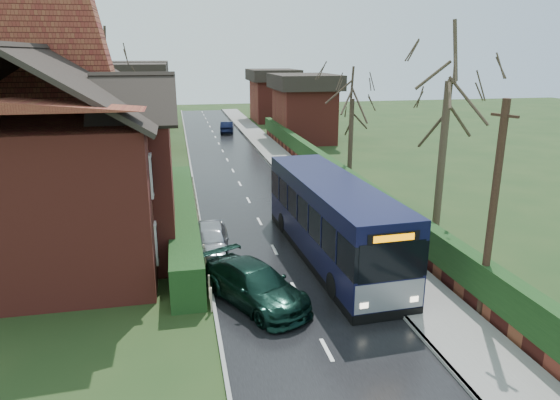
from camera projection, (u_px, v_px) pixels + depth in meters
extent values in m
plane|color=#2E3F1B|center=(284.00, 268.00, 20.35)|extent=(140.00, 140.00, 0.00)
cube|color=black|center=(248.00, 200.00, 29.73)|extent=(6.00, 100.00, 0.02)
cube|color=slate|center=(317.00, 195.00, 30.55)|extent=(2.50, 100.00, 0.14)
cube|color=gray|center=(298.00, 196.00, 30.32)|extent=(0.12, 100.00, 0.14)
cube|color=gray|center=(197.00, 203.00, 29.13)|extent=(0.12, 100.00, 0.10)
cube|color=black|center=(183.00, 218.00, 24.05)|extent=(1.20, 16.00, 1.60)
cube|color=maroon|center=(341.00, 190.00, 30.79)|extent=(0.30, 50.00, 0.60)
cube|color=black|center=(342.00, 176.00, 30.54)|extent=(0.60, 50.00, 1.20)
cube|color=maroon|center=(65.00, 179.00, 22.43)|extent=(8.00, 14.00, 6.00)
cube|color=maroon|center=(142.00, 192.00, 20.30)|extent=(2.50, 4.00, 6.00)
cube|color=brown|center=(88.00, 37.00, 24.64)|extent=(0.90, 1.40, 2.20)
cube|color=silver|center=(157.00, 240.00, 18.92)|extent=(0.08, 1.20, 1.60)
cube|color=black|center=(157.00, 240.00, 18.93)|extent=(0.03, 0.95, 1.35)
cube|color=silver|center=(152.00, 174.00, 18.19)|extent=(0.08, 1.20, 1.60)
cube|color=black|center=(152.00, 174.00, 18.20)|extent=(0.03, 0.95, 1.35)
cube|color=silver|center=(159.00, 210.00, 22.68)|extent=(0.08, 1.20, 1.60)
cube|color=black|center=(160.00, 210.00, 22.69)|extent=(0.03, 0.95, 1.35)
cube|color=silver|center=(155.00, 153.00, 21.95)|extent=(0.08, 1.20, 1.60)
cube|color=black|center=(156.00, 153.00, 21.95)|extent=(0.03, 0.95, 1.35)
cube|color=silver|center=(161.00, 187.00, 26.44)|extent=(0.08, 1.20, 1.60)
cube|color=black|center=(161.00, 187.00, 26.44)|extent=(0.03, 0.95, 1.35)
cube|color=silver|center=(158.00, 139.00, 25.70)|extent=(0.08, 1.20, 1.60)
cube|color=black|center=(158.00, 139.00, 25.71)|extent=(0.03, 0.95, 1.35)
cube|color=silver|center=(162.00, 176.00, 28.79)|extent=(0.08, 1.20, 1.60)
cube|color=black|center=(162.00, 176.00, 28.79)|extent=(0.03, 0.95, 1.35)
cube|color=silver|center=(159.00, 132.00, 28.05)|extent=(0.08, 1.20, 1.60)
cube|color=black|center=(159.00, 132.00, 28.06)|extent=(0.03, 0.95, 1.35)
cube|color=black|center=(331.00, 237.00, 21.19)|extent=(3.01, 11.20, 1.15)
cube|color=black|center=(332.00, 210.00, 20.86)|extent=(3.03, 11.20, 1.21)
cube|color=black|center=(332.00, 189.00, 20.60)|extent=(3.01, 11.20, 0.67)
cube|color=black|center=(330.00, 253.00, 21.41)|extent=(3.01, 11.20, 0.35)
cube|color=gray|center=(389.00, 296.00, 16.09)|extent=(2.42, 0.23, 1.01)
cube|color=black|center=(392.00, 262.00, 15.72)|extent=(2.27, 0.18, 1.31)
cube|color=black|center=(393.00, 238.00, 15.49)|extent=(1.77, 0.16, 0.35)
cube|color=#FF8C00|center=(394.00, 238.00, 15.45)|extent=(1.39, 0.10, 0.22)
cube|color=black|center=(388.00, 315.00, 16.27)|extent=(2.48, 0.25, 0.30)
cube|color=#FFF2CC|center=(364.00, 306.00, 15.88)|extent=(0.28, 0.06, 0.18)
cube|color=#FFF2CC|center=(414.00, 299.00, 16.30)|extent=(0.28, 0.06, 0.18)
cylinder|color=black|center=(334.00, 286.00, 17.75)|extent=(0.33, 0.98, 0.97)
cylinder|color=black|center=(393.00, 279.00, 18.29)|extent=(0.33, 0.98, 0.97)
cylinder|color=black|center=(284.00, 223.00, 24.35)|extent=(0.33, 0.98, 0.97)
cylinder|color=black|center=(328.00, 219.00, 24.89)|extent=(0.33, 0.98, 0.97)
imported|color=#B6B5BA|center=(210.00, 240.00, 21.59)|extent=(1.86, 4.01, 1.33)
imported|color=black|center=(255.00, 285.00, 17.33)|extent=(3.86, 5.12, 1.38)
imported|color=black|center=(227.00, 127.00, 54.92)|extent=(1.86, 4.00, 1.27)
cylinder|color=slate|center=(347.00, 206.00, 23.56)|extent=(0.09, 0.09, 2.99)
cube|color=silver|center=(348.00, 180.00, 23.20)|extent=(0.22, 0.44, 0.34)
cube|color=silver|center=(348.00, 189.00, 23.32)|extent=(0.19, 0.40, 0.30)
cylinder|color=black|center=(492.00, 213.00, 15.75)|extent=(0.25, 0.25, 7.15)
cube|color=black|center=(505.00, 116.00, 14.89)|extent=(0.39, 0.89, 0.08)
cylinder|color=#3B3023|center=(442.00, 161.00, 23.06)|extent=(0.35, 0.35, 7.26)
cylinder|color=#33271E|center=(351.00, 143.00, 32.57)|extent=(0.30, 0.30, 5.65)
cylinder|color=#33271E|center=(114.00, 123.00, 34.58)|extent=(0.34, 0.34, 7.52)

